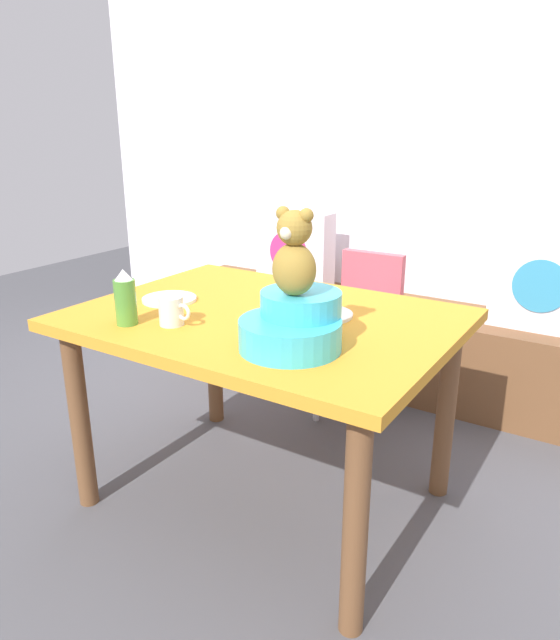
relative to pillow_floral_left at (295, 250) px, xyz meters
The scene contains 13 objects.
ground_plane 1.51m from the pillow_floral_left, 63.40° to the right, with size 8.00×8.00×0.00m, color #4C4C51.
back_wall 0.91m from the pillow_floral_left, 25.71° to the left, with size 4.40×0.10×2.60m, color silver.
window_bench 0.75m from the pillow_floral_left, ahead, with size 2.60×0.44×0.46m, color brown.
pillow_floral_left is the anchor object (origin of this frame).
pillow_floral_right 1.31m from the pillow_floral_left, ahead, with size 0.44×0.15×0.44m.
dining_table 1.35m from the pillow_floral_left, 63.40° to the right, with size 1.28×0.96×0.74m.
highchair 0.75m from the pillow_floral_left, 34.36° to the right, with size 0.34×0.45×0.79m.
infant_seat_teal 1.66m from the pillow_floral_left, 59.06° to the right, with size 0.30×0.33×0.16m.
teddy_bear 1.69m from the pillow_floral_left, 59.07° to the right, with size 0.13×0.12×0.25m.
ketchup_bottle 1.57m from the pillow_floral_left, 79.55° to the right, with size 0.07×0.07×0.18m.
coffee_mug 1.52m from the pillow_floral_left, 74.19° to the right, with size 0.12×0.08×0.09m.
dinner_plate_near 1.36m from the pillow_floral_left, 54.82° to the right, with size 0.20×0.20×0.01m, color white.
dinner_plate_far 1.28m from the pillow_floral_left, 80.29° to the right, with size 0.20×0.20×0.01m, color white.
Camera 1 is at (1.08, -1.59, 1.37)m, focal length 32.88 mm.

